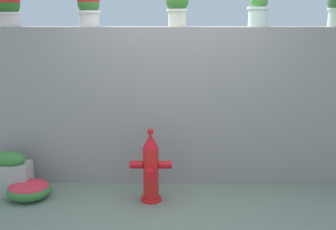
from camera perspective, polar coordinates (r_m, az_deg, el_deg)
ground_plane at (r=4.56m, az=1.00°, el=-13.62°), size 24.00×24.00×0.00m
stone_wall at (r=5.08m, az=0.96°, el=1.24°), size 6.71×0.29×1.97m
potted_plant_1 at (r=5.32m, az=-21.76°, el=14.07°), size 0.29×0.29×0.40m
potted_plant_2 at (r=5.09m, az=-11.20°, el=14.82°), size 0.28×0.28×0.40m
potted_plant_3 at (r=4.96m, az=1.30°, el=15.60°), size 0.29×0.29×0.45m
potted_plant_4 at (r=5.03m, az=12.76°, el=14.63°), size 0.28×0.28×0.40m
fire_hydrant at (r=4.66m, az=-2.46°, el=-7.63°), size 0.48×0.38×0.86m
flower_bush_left at (r=5.09m, az=-19.14°, el=-9.94°), size 0.51×0.46×0.22m
planter_box at (r=5.24m, az=-21.34°, el=-7.75°), size 0.44×0.27×0.53m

